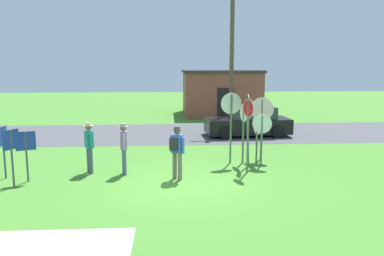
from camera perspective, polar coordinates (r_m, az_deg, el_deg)
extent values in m
plane|color=#47842D|center=(12.25, -1.69, -8.24)|extent=(80.00, 80.00, 0.00)
cube|color=#4C4C51|center=(21.09, -2.49, -0.74)|extent=(60.00, 6.40, 0.01)
cube|color=#ADAAA3|center=(8.52, -20.17, -17.01)|extent=(3.20, 2.40, 0.01)
cube|color=brown|center=(28.88, 4.16, 5.03)|extent=(5.30, 5.19, 3.06)
cube|color=#383333|center=(28.80, 4.20, 8.26)|extent=(5.50, 5.39, 0.20)
cube|color=black|center=(26.34, 4.91, 3.56)|extent=(1.10, 0.08, 2.10)
cylinder|color=brown|center=(22.34, 5.82, 10.15)|extent=(0.24, 0.24, 8.05)
cube|color=black|center=(20.50, 8.07, 0.37)|extent=(4.41, 2.07, 0.76)
cube|color=#2D333D|center=(20.47, 8.79, 2.26)|extent=(2.33, 1.67, 0.60)
cylinder|color=black|center=(19.36, 4.95, -0.73)|extent=(0.65, 0.26, 0.64)
cylinder|color=black|center=(21.09, 3.92, 0.12)|extent=(0.65, 0.26, 0.64)
cylinder|color=black|center=(20.08, 12.40, -0.55)|extent=(0.65, 0.26, 0.64)
cylinder|color=black|center=(21.76, 10.83, 0.26)|extent=(0.65, 0.26, 0.64)
cylinder|color=#51664C|center=(14.73, 7.47, -0.94)|extent=(0.08, 0.08, 2.18)
cylinder|color=white|center=(14.61, 7.54, 2.17)|extent=(0.15, 0.67, 0.68)
cylinder|color=red|center=(14.61, 7.58, 2.18)|extent=(0.14, 0.62, 0.63)
cylinder|color=#51664C|center=(15.47, 10.10, -0.19)|extent=(0.11, 0.13, 2.35)
cylinder|color=white|center=(15.36, 10.18, 2.74)|extent=(0.83, 0.40, 0.90)
cylinder|color=red|center=(15.37, 10.19, 2.74)|extent=(0.77, 0.38, 0.83)
cylinder|color=#51664C|center=(14.25, 8.14, -0.50)|extent=(0.18, 0.09, 2.57)
cylinder|color=white|center=(14.11, 8.23, 3.39)|extent=(0.12, 0.76, 0.76)
cylinder|color=red|center=(14.11, 8.19, 3.39)|extent=(0.11, 0.70, 0.70)
cylinder|color=#51664C|center=(14.56, 5.68, -0.20)|extent=(0.09, 0.14, 2.59)
cylinder|color=white|center=(14.43, 5.75, 3.59)|extent=(0.78, 0.14, 0.79)
cylinder|color=red|center=(14.44, 5.74, 3.59)|extent=(0.72, 0.13, 0.73)
cylinder|color=#51664C|center=(13.40, 8.15, -1.30)|extent=(0.09, 0.09, 2.49)
cylinder|color=white|center=(13.25, 8.24, 2.86)|extent=(0.24, 0.61, 0.64)
cylinder|color=red|center=(13.25, 8.21, 2.86)|extent=(0.23, 0.56, 0.60)
cylinder|color=#51664C|center=(14.87, 9.44, -1.57)|extent=(0.08, 0.08, 1.83)
cylinder|color=white|center=(14.77, 9.50, 0.62)|extent=(0.15, 0.80, 0.81)
cylinder|color=red|center=(14.78, 9.53, 0.63)|extent=(0.14, 0.74, 0.75)
cylinder|color=#51664C|center=(14.45, 10.11, -1.85)|extent=(0.10, 0.12, 1.86)
cylinder|color=white|center=(14.34, 10.18, 0.63)|extent=(0.66, 0.31, 0.71)
cylinder|color=red|center=(14.35, 10.19, 0.64)|extent=(0.61, 0.29, 0.66)
cylinder|color=#4C5670|center=(13.55, -9.85, -4.71)|extent=(0.14, 0.14, 0.88)
cylinder|color=#4C5670|center=(13.34, -9.86, -4.94)|extent=(0.14, 0.14, 0.88)
cube|color=#9E7AB2|center=(13.28, -9.94, -1.77)|extent=(0.25, 0.38, 0.58)
cylinder|color=#9E7AB2|center=(13.52, -9.92, -1.66)|extent=(0.09, 0.09, 0.52)
cylinder|color=#9E7AB2|center=(13.05, -9.95, -2.06)|extent=(0.09, 0.09, 0.52)
sphere|color=brown|center=(13.21, -9.99, -0.01)|extent=(0.21, 0.21, 0.21)
cylinder|color=gray|center=(13.20, -10.00, 0.24)|extent=(0.32, 0.31, 0.02)
cylinder|color=gray|center=(13.19, -10.01, 0.45)|extent=(0.19, 0.19, 0.09)
cylinder|color=#7A6B56|center=(12.74, -2.55, -5.48)|extent=(0.14, 0.14, 0.88)
cylinder|color=#7A6B56|center=(12.61, -1.77, -5.64)|extent=(0.14, 0.14, 0.88)
cube|color=#3860B7|center=(12.51, -2.18, -2.33)|extent=(0.42, 0.40, 0.58)
cylinder|color=#3860B7|center=(12.66, -3.03, -2.29)|extent=(0.09, 0.09, 0.52)
cylinder|color=#3860B7|center=(12.37, -1.31, -2.55)|extent=(0.09, 0.09, 0.52)
sphere|color=brown|center=(12.43, -2.20, -0.46)|extent=(0.21, 0.21, 0.21)
cylinder|color=#333338|center=(12.42, -2.20, -0.19)|extent=(0.32, 0.31, 0.02)
cylinder|color=#333338|center=(12.41, -2.20, 0.03)|extent=(0.19, 0.19, 0.09)
cube|color=#232328|center=(12.38, -2.67, -2.37)|extent=(0.29, 0.27, 0.40)
cylinder|color=#4C5670|center=(13.96, -14.81, -4.47)|extent=(0.14, 0.14, 0.88)
cylinder|color=#4C5670|center=(13.76, -14.56, -4.67)|extent=(0.14, 0.14, 0.88)
cube|color=teal|center=(13.70, -14.81, -1.61)|extent=(0.36, 0.42, 0.58)
cylinder|color=teal|center=(13.94, -15.08, -1.52)|extent=(0.09, 0.09, 0.52)
cylinder|color=teal|center=(13.48, -14.53, -1.86)|extent=(0.09, 0.09, 0.52)
sphere|color=brown|center=(13.63, -14.89, 0.11)|extent=(0.21, 0.21, 0.21)
cylinder|color=beige|center=(13.62, -14.90, 0.35)|extent=(0.32, 0.31, 0.02)
cylinder|color=beige|center=(13.62, -14.90, 0.55)|extent=(0.19, 0.19, 0.09)
cylinder|color=#4C4C51|center=(14.05, -25.74, -3.28)|extent=(0.06, 0.06, 1.71)
cube|color=#1E389E|center=(13.95, -25.91, -1.06)|extent=(0.05, 0.60, 0.60)
cylinder|color=#4C4C51|center=(13.01, -24.78, -4.06)|extent=(0.06, 0.06, 1.76)
cube|color=#1E389E|center=(12.89, -24.95, -1.56)|extent=(0.29, 0.55, 0.60)
cylinder|color=#4C4C51|center=(13.39, -22.98, -3.88)|extent=(0.06, 0.06, 1.61)
cube|color=#1E389E|center=(13.29, -23.12, -1.75)|extent=(0.57, 0.23, 0.60)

